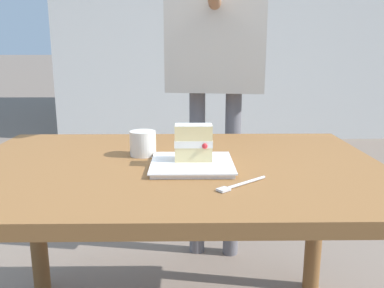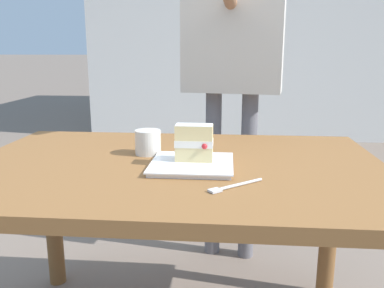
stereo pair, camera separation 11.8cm
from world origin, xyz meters
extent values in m
cylinder|color=brown|center=(-0.59, 0.38, 0.32)|extent=(0.07, 0.07, 0.64)
cylinder|color=brown|center=(0.59, 0.38, 0.32)|extent=(0.07, 0.07, 0.64)
cube|color=brown|center=(0.00, 0.00, 0.66)|extent=(1.30, 0.88, 0.04)
cube|color=white|center=(0.06, -0.04, 0.69)|extent=(0.23, 0.23, 0.01)
cube|color=white|center=(0.06, -0.04, 0.70)|extent=(0.24, 0.24, 0.00)
cube|color=#EAD18C|center=(0.06, -0.02, 0.72)|extent=(0.11, 0.05, 0.04)
cube|color=white|center=(0.06, -0.02, 0.75)|extent=(0.11, 0.06, 0.02)
sphere|color=red|center=(0.06, 0.00, 0.75)|extent=(0.01, 0.01, 0.01)
sphere|color=red|center=(0.09, 0.00, 0.75)|extent=(0.01, 0.01, 0.01)
sphere|color=red|center=(0.10, -0.05, 0.75)|extent=(0.02, 0.02, 0.02)
cube|color=#EAD18C|center=(0.06, -0.02, 0.78)|extent=(0.11, 0.05, 0.04)
cube|color=white|center=(0.06, -0.02, 0.81)|extent=(0.11, 0.05, 0.00)
cylinder|color=silver|center=(0.20, -0.20, 0.69)|extent=(0.11, 0.10, 0.01)
cube|color=silver|center=(0.13, -0.25, 0.69)|extent=(0.04, 0.04, 0.01)
cylinder|color=silver|center=(-0.10, 0.10, 0.72)|extent=(0.09, 0.09, 0.08)
cylinder|color=black|center=(-0.10, 0.10, 0.76)|extent=(0.08, 0.08, 0.00)
cylinder|color=slate|center=(0.10, 0.72, 0.42)|extent=(0.08, 0.08, 0.83)
cylinder|color=slate|center=(0.27, 0.70, 0.42)|extent=(0.08, 0.08, 0.83)
cube|color=beige|center=(0.18, 0.71, 1.13)|extent=(0.47, 0.26, 0.59)
cube|color=silver|center=(1.35, 5.30, 1.22)|extent=(5.61, 3.81, 2.44)
camera|label=1|loc=(0.04, -1.19, 1.02)|focal=37.64mm
camera|label=2|loc=(0.16, -1.19, 1.02)|focal=37.64mm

